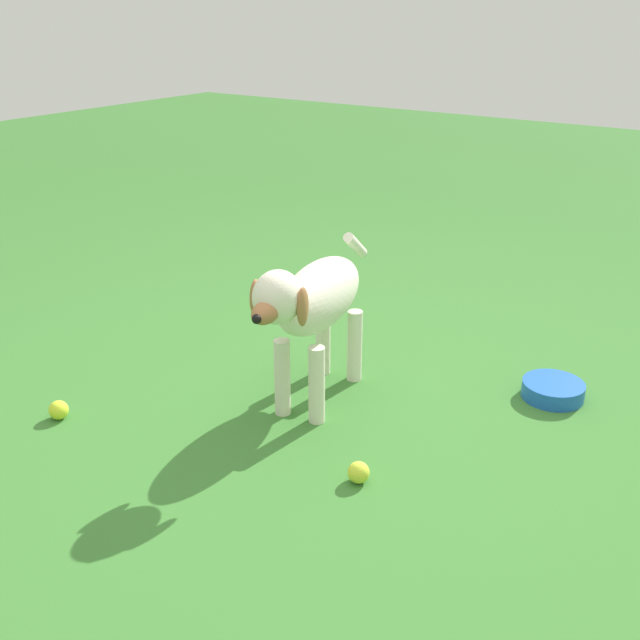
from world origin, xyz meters
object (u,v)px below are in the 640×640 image
tennis_ball_0 (59,410)px  water_bowl (553,390)px  dog (314,302)px  tennis_ball_1 (359,472)px

tennis_ball_0 → water_bowl: bearing=-140.6°
dog → tennis_ball_0: bearing=-57.7°
dog → tennis_ball_0: 0.94m
dog → tennis_ball_0: (0.65, 0.59, -0.35)m
tennis_ball_1 → water_bowl: tennis_ball_1 is taller
dog → tennis_ball_0: dog is taller
dog → tennis_ball_1: dog is taller
water_bowl → tennis_ball_0: bearing=39.4°
dog → water_bowl: 0.93m
tennis_ball_0 → tennis_ball_1: (-1.03, -0.27, 0.00)m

